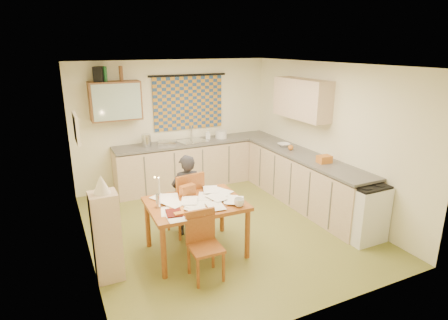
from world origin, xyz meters
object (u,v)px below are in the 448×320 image
person (187,195)px  chair_far (186,214)px  stove (362,211)px  counter_right (304,180)px  shelf_stand (107,237)px  counter_back (197,163)px  dining_table (196,227)px

person → chair_far: bearing=-59.1°
stove → counter_right: bearing=90.0°
person → shelf_stand: person is taller
counter_back → counter_right: bearing=-53.1°
stove → shelf_stand: (-3.54, 0.58, 0.13)m
dining_table → counter_back: bearing=69.5°
counter_right → dining_table: (-2.35, -0.70, -0.07)m
dining_table → person: 0.62m
stove → chair_far: bearing=150.7°
person → shelf_stand: (-1.27, -0.67, -0.06)m
person → shelf_stand: 1.44m
counter_back → chair_far: size_ratio=3.32×
dining_table → shelf_stand: size_ratio=1.14×
stove → dining_table: bearing=163.8°
counter_back → stove: counter_back is taller
stove → dining_table: (-2.35, 0.68, -0.05)m
chair_far → shelf_stand: shelf_stand is taller
counter_back → chair_far: bearing=-116.5°
chair_far → person: person is taller
stove → shelf_stand: size_ratio=0.77×
counter_back → person: (-0.92, -1.92, 0.17)m
counter_right → shelf_stand: size_ratio=2.62×
stove → chair_far: (-2.29, 1.28, -0.12)m
dining_table → person: (0.08, 0.57, 0.24)m
stove → chair_far: size_ratio=0.87×
dining_table → person: size_ratio=1.03×
counter_back → chair_far: (-0.94, -1.89, -0.14)m
shelf_stand → counter_right: bearing=12.8°
chair_far → person: 0.32m
person → counter_back: bearing=-112.6°
shelf_stand → stove: bearing=-9.3°
dining_table → shelf_stand: bearing=-173.4°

